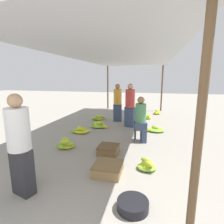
{
  "coord_description": "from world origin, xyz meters",
  "views": [
    {
      "loc": [
        1.11,
        -1.32,
        1.8
      ],
      "look_at": [
        0.0,
        3.31,
        0.86
      ],
      "focal_mm": 28.0,
      "sensor_mm": 36.0,
      "label": 1
    }
  ],
  "objects_px": {
    "shopper_walking_mid": "(130,105)",
    "banana_pile_right_0": "(155,129)",
    "banana_pile_left_2": "(80,130)",
    "banana_pile_left_3": "(97,118)",
    "vendor_foreground": "(20,144)",
    "banana_pile_right_1": "(147,165)",
    "crate_mid": "(109,150)",
    "banana_pile_left_0": "(65,145)",
    "stool": "(140,131)",
    "basin_black": "(133,205)",
    "shopper_walking_far": "(118,102)",
    "banana_pile_right_3": "(157,113)",
    "banana_pile_left_1": "(98,125)",
    "banana_pile_right_2": "(147,117)",
    "crate_near": "(108,169)",
    "vendor_seated": "(141,119)"
  },
  "relations": [
    {
      "from": "shopper_walking_mid",
      "to": "banana_pile_right_0",
      "type": "bearing_deg",
      "value": -21.69
    },
    {
      "from": "banana_pile_left_2",
      "to": "banana_pile_left_3",
      "type": "height_order",
      "value": "banana_pile_left_2"
    },
    {
      "from": "vendor_foreground",
      "to": "banana_pile_right_1",
      "type": "relative_size",
      "value": 4.21
    },
    {
      "from": "banana_pile_left_3",
      "to": "crate_mid",
      "type": "xyz_separation_m",
      "value": [
        1.36,
        -3.26,
        0.03
      ]
    },
    {
      "from": "banana_pile_left_3",
      "to": "banana_pile_left_0",
      "type": "bearing_deg",
      "value": -86.78
    },
    {
      "from": "stool",
      "to": "banana_pile_right_0",
      "type": "bearing_deg",
      "value": 67.3
    },
    {
      "from": "vendor_foreground",
      "to": "basin_black",
      "type": "bearing_deg",
      "value": 1.72
    },
    {
      "from": "basin_black",
      "to": "banana_pile_right_0",
      "type": "bearing_deg",
      "value": 85.18
    },
    {
      "from": "banana_pile_left_3",
      "to": "banana_pile_right_0",
      "type": "xyz_separation_m",
      "value": [
        2.46,
        -1.14,
        -0.02
      ]
    },
    {
      "from": "banana_pile_left_0",
      "to": "shopper_walking_mid",
      "type": "distance_m",
      "value": 2.85
    },
    {
      "from": "banana_pile_left_2",
      "to": "banana_pile_right_0",
      "type": "bearing_deg",
      "value": 16.23
    },
    {
      "from": "stool",
      "to": "banana_pile_right_1",
      "type": "relative_size",
      "value": 1.03
    },
    {
      "from": "shopper_walking_far",
      "to": "banana_pile_right_0",
      "type": "bearing_deg",
      "value": -35.1
    },
    {
      "from": "basin_black",
      "to": "banana_pile_right_3",
      "type": "relative_size",
      "value": 1.01
    },
    {
      "from": "banana_pile_left_1",
      "to": "banana_pile_right_0",
      "type": "height_order",
      "value": "banana_pile_left_1"
    },
    {
      "from": "banana_pile_left_2",
      "to": "shopper_walking_far",
      "type": "xyz_separation_m",
      "value": [
        0.89,
        1.8,
        0.73
      ]
    },
    {
      "from": "banana_pile_right_0",
      "to": "banana_pile_right_2",
      "type": "distance_m",
      "value": 1.84
    },
    {
      "from": "banana_pile_left_0",
      "to": "crate_near",
      "type": "height_order",
      "value": "banana_pile_left_0"
    },
    {
      "from": "banana_pile_left_1",
      "to": "banana_pile_right_0",
      "type": "distance_m",
      "value": 2.04
    },
    {
      "from": "banana_pile_right_1",
      "to": "vendor_seated",
      "type": "bearing_deg",
      "value": 99.05
    },
    {
      "from": "banana_pile_left_1",
      "to": "banana_pile_right_0",
      "type": "xyz_separation_m",
      "value": [
        2.04,
        -0.02,
        -0.01
      ]
    },
    {
      "from": "shopper_walking_far",
      "to": "stool",
      "type": "bearing_deg",
      "value": -62.77
    },
    {
      "from": "banana_pile_left_2",
      "to": "shopper_walking_far",
      "type": "relative_size",
      "value": 0.38
    },
    {
      "from": "crate_mid",
      "to": "shopper_walking_mid",
      "type": "bearing_deg",
      "value": 86.3
    },
    {
      "from": "banana_pile_left_2",
      "to": "vendor_foreground",
      "type": "bearing_deg",
      "value": -82.52
    },
    {
      "from": "banana_pile_right_2",
      "to": "shopper_walking_mid",
      "type": "relative_size",
      "value": 0.26
    },
    {
      "from": "banana_pile_right_0",
      "to": "banana_pile_left_0",
      "type": "bearing_deg",
      "value": -138.27
    },
    {
      "from": "vendor_foreground",
      "to": "shopper_walking_mid",
      "type": "bearing_deg",
      "value": 75.46
    },
    {
      "from": "banana_pile_right_0",
      "to": "banana_pile_right_3",
      "type": "xyz_separation_m",
      "value": [
        0.08,
        2.93,
        0.02
      ]
    },
    {
      "from": "banana_pile_right_2",
      "to": "banana_pile_right_0",
      "type": "bearing_deg",
      "value": -78.61
    },
    {
      "from": "crate_near",
      "to": "banana_pile_right_0",
      "type": "bearing_deg",
      "value": 73.36
    },
    {
      "from": "banana_pile_right_2",
      "to": "shopper_walking_far",
      "type": "height_order",
      "value": "shopper_walking_far"
    },
    {
      "from": "crate_mid",
      "to": "banana_pile_left_0",
      "type": "bearing_deg",
      "value": 175.97
    },
    {
      "from": "vendor_seated",
      "to": "banana_pile_left_1",
      "type": "bearing_deg",
      "value": 146.2
    },
    {
      "from": "banana_pile_right_0",
      "to": "vendor_seated",
      "type": "bearing_deg",
      "value": -111.8
    },
    {
      "from": "banana_pile_left_0",
      "to": "vendor_foreground",
      "type": "bearing_deg",
      "value": -81.9
    },
    {
      "from": "vendor_seated",
      "to": "banana_pile_right_3",
      "type": "height_order",
      "value": "vendor_seated"
    },
    {
      "from": "banana_pile_right_3",
      "to": "crate_mid",
      "type": "distance_m",
      "value": 5.19
    },
    {
      "from": "banana_pile_right_1",
      "to": "crate_mid",
      "type": "relative_size",
      "value": 0.78
    },
    {
      "from": "banana_pile_left_1",
      "to": "shopper_walking_mid",
      "type": "distance_m",
      "value": 1.38
    },
    {
      "from": "banana_pile_right_0",
      "to": "crate_near",
      "type": "xyz_separation_m",
      "value": [
        -0.89,
        -2.97,
        0.04
      ]
    },
    {
      "from": "banana_pile_right_3",
      "to": "crate_near",
      "type": "distance_m",
      "value": 5.98
    },
    {
      "from": "stool",
      "to": "banana_pile_left_3",
      "type": "xyz_separation_m",
      "value": [
        -2.02,
        2.2,
        -0.23
      ]
    },
    {
      "from": "vendor_seated",
      "to": "banana_pile_left_0",
      "type": "relative_size",
      "value": 2.46
    },
    {
      "from": "basin_black",
      "to": "vendor_foreground",
      "type": "bearing_deg",
      "value": -178.28
    },
    {
      "from": "banana_pile_left_1",
      "to": "banana_pile_left_3",
      "type": "xyz_separation_m",
      "value": [
        -0.42,
        1.12,
        0.0
      ]
    },
    {
      "from": "shopper_walking_mid",
      "to": "banana_pile_right_3",
      "type": "bearing_deg",
      "value": 68.36
    },
    {
      "from": "banana_pile_left_2",
      "to": "banana_pile_left_1",
      "type": "bearing_deg",
      "value": 61.74
    },
    {
      "from": "banana_pile_right_0",
      "to": "banana_pile_left_2",
      "type": "bearing_deg",
      "value": -163.77
    },
    {
      "from": "banana_pile_left_2",
      "to": "crate_near",
      "type": "relative_size",
      "value": 1.1
    }
  ]
}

